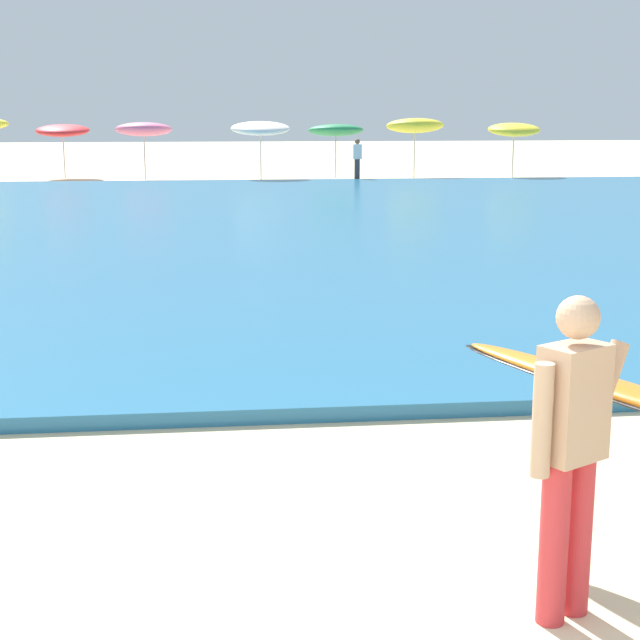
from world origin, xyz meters
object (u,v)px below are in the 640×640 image
at_px(beach_umbrella_5, 415,126).
at_px(beach_umbrella_2, 144,129).
at_px(beach_umbrella_1, 63,130).
at_px(beach_umbrella_4, 336,130).
at_px(beachgoer_near_row_left, 357,159).
at_px(surfer_with_board, 602,423).
at_px(beach_umbrella_6, 514,130).
at_px(beach_umbrella_3, 260,128).

bearing_deg(beach_umbrella_5, beach_umbrella_2, 178.71).
xyz_separation_m(beach_umbrella_1, beach_umbrella_4, (10.52, -1.32, 0.01)).
height_order(beach_umbrella_5, beachgoer_near_row_left, beach_umbrella_5).
distance_m(surfer_with_board, beach_umbrella_6, 33.80).
bearing_deg(beach_umbrella_3, surfer_with_board, -90.08).
bearing_deg(beach_umbrella_1, surfer_with_board, -77.95).
bearing_deg(beach_umbrella_2, beach_umbrella_6, -5.75).
bearing_deg(beach_umbrella_3, beach_umbrella_1, 160.66).
xyz_separation_m(beach_umbrella_1, beach_umbrella_6, (17.19, -2.71, 0.04)).
distance_m(surfer_with_board, beach_umbrella_1, 35.88).
distance_m(beach_umbrella_2, beach_umbrella_4, 7.34).
bearing_deg(beach_umbrella_1, beachgoer_near_row_left, -17.61).
bearing_deg(beach_umbrella_2, beachgoer_near_row_left, -15.66).
bearing_deg(beach_umbrella_2, beach_umbrella_4, -0.19).
relative_size(beach_umbrella_1, beachgoer_near_row_left, 1.35).
bearing_deg(beach_umbrella_4, beachgoer_near_row_left, -76.71).
bearing_deg(beach_umbrella_3, beach_umbrella_2, 162.83).
bearing_deg(beach_umbrella_5, surfer_with_board, -100.32).
xyz_separation_m(beach_umbrella_3, beach_umbrella_6, (9.66, -0.07, -0.07)).
bearing_deg(beach_umbrella_1, beach_umbrella_3, -19.34).
distance_m(beach_umbrella_1, beach_umbrella_3, 7.98).
bearing_deg(beachgoer_near_row_left, beach_umbrella_3, 166.23).
bearing_deg(beach_umbrella_2, beach_umbrella_1, 157.79).
distance_m(surfer_with_board, beach_umbrella_5, 34.11).
height_order(beach_umbrella_4, beach_umbrella_5, beach_umbrella_5).
relative_size(beach_umbrella_2, beach_umbrella_3, 0.98).
xyz_separation_m(beach_umbrella_2, beachgoer_near_row_left, (7.85, -2.20, -1.04)).
relative_size(beach_umbrella_1, beach_umbrella_5, 0.90).
bearing_deg(beachgoer_near_row_left, surfer_with_board, -96.42).
bearing_deg(beach_umbrella_4, surfer_with_board, -95.14).
xyz_separation_m(beach_umbrella_4, beachgoer_near_row_left, (0.51, -2.18, -1.00)).
bearing_deg(surfer_with_board, beach_umbrella_1, 102.05).
distance_m(surfer_with_board, beachgoer_near_row_left, 31.78).
distance_m(beach_umbrella_6, beachgoer_near_row_left, 6.29).
xyz_separation_m(beach_umbrella_6, beachgoer_near_row_left, (-6.16, -0.79, -1.03)).
height_order(surfer_with_board, beach_umbrella_4, beach_umbrella_4).
bearing_deg(beachgoer_near_row_left, beach_umbrella_5, 37.59).
height_order(beach_umbrella_2, beachgoer_near_row_left, beach_umbrella_2).
xyz_separation_m(beach_umbrella_4, beach_umbrella_5, (3.07, -0.21, 0.17)).
relative_size(surfer_with_board, beach_umbrella_3, 1.04).
distance_m(beach_umbrella_3, beach_umbrella_5, 6.16).
relative_size(surfer_with_board, beach_umbrella_6, 1.08).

